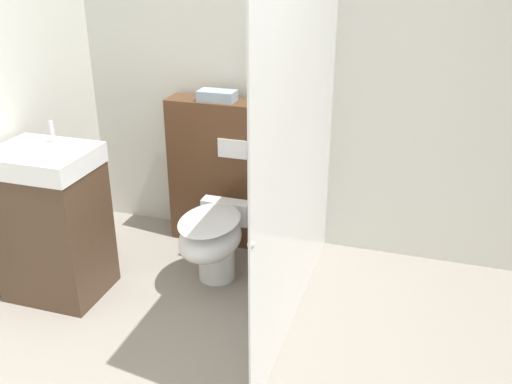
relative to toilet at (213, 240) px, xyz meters
name	(u,v)px	position (x,y,z in m)	size (l,w,h in m)	color
wall_back	(276,80)	(0.21, 0.79, 0.93)	(8.00, 0.06, 2.50)	silver
partition_panel	(238,175)	(-0.02, 0.60, 0.24)	(1.06, 0.25, 1.12)	#51331E
shower_glass	(300,164)	(0.63, -0.18, 0.69)	(0.04, 1.87, 2.03)	silver
toilet	(213,240)	(0.00, 0.00, 0.00)	(0.40, 0.64, 0.50)	white
sink_vanity	(53,223)	(-0.94, -0.42, 0.18)	(0.61, 0.50, 1.15)	#473323
hair_drier	(279,89)	(0.27, 0.64, 0.90)	(0.19, 0.07, 0.15)	black
folded_towel	(217,96)	(-0.17, 0.58, 0.84)	(0.27, 0.14, 0.08)	#8C9EAD
spare_toilet_roll	(262,275)	(0.32, 0.08, -0.27)	(0.11, 0.11, 0.10)	white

